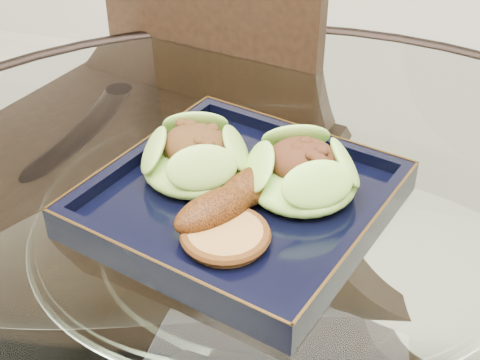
# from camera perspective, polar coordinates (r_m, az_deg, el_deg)

# --- Properties ---
(dining_chair) EXTENTS (0.46, 0.46, 0.89)m
(dining_chair) POSITION_cam_1_polar(r_m,az_deg,el_deg) (1.10, -5.14, -3.45)
(dining_chair) COLOR #311D10
(dining_chair) RESTS_ON ground
(navy_plate) EXTENTS (0.34, 0.34, 0.02)m
(navy_plate) POSITION_cam_1_polar(r_m,az_deg,el_deg) (0.68, 0.00, -2.08)
(navy_plate) COLOR black
(navy_plate) RESTS_ON dining_table
(lettuce_wrap_left) EXTENTS (0.11, 0.11, 0.04)m
(lettuce_wrap_left) POSITION_cam_1_polar(r_m,az_deg,el_deg) (0.69, -3.81, 1.72)
(lettuce_wrap_left) COLOR #5C8D28
(lettuce_wrap_left) RESTS_ON navy_plate
(lettuce_wrap_right) EXTENTS (0.11, 0.11, 0.04)m
(lettuce_wrap_right) POSITION_cam_1_polar(r_m,az_deg,el_deg) (0.67, 5.26, 0.39)
(lettuce_wrap_right) COLOR #67AD32
(lettuce_wrap_right) RESTS_ON navy_plate
(roasted_plantain) EXTENTS (0.12, 0.18, 0.03)m
(roasted_plantain) POSITION_cam_1_polar(r_m,az_deg,el_deg) (0.65, 0.97, -0.55)
(roasted_plantain) COLOR #592809
(roasted_plantain) RESTS_ON navy_plate
(crumb_patty) EXTENTS (0.09, 0.09, 0.01)m
(crumb_patty) POSITION_cam_1_polar(r_m,az_deg,el_deg) (0.61, -1.25, -4.82)
(crumb_patty) COLOR #B3783B
(crumb_patty) RESTS_ON navy_plate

